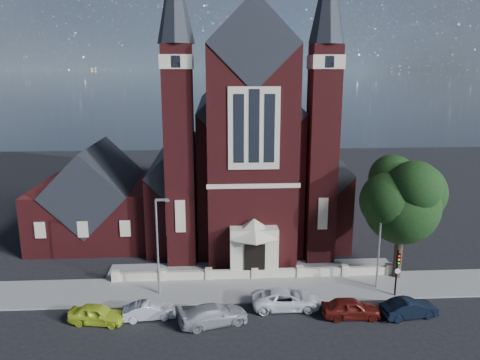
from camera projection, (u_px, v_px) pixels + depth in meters
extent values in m
plane|color=black|center=(247.00, 244.00, 49.23)|extent=(120.00, 120.00, 0.00)
cube|color=slate|center=(257.00, 289.00, 39.03)|extent=(60.00, 5.00, 0.12)
cube|color=slate|center=(253.00, 269.00, 42.91)|extent=(26.00, 3.00, 0.14)
cube|color=beige|center=(254.00, 279.00, 40.97)|extent=(24.00, 0.40, 0.90)
cube|color=#4D1415|center=(241.00, 160.00, 57.34)|extent=(10.00, 30.00, 14.00)
cube|color=black|center=(241.00, 103.00, 55.73)|extent=(10.00, 30.20, 10.00)
cube|color=#4D1415|center=(180.00, 187.00, 56.62)|extent=(5.00, 26.00, 8.00)
cube|color=#4D1415|center=(303.00, 185.00, 57.49)|extent=(5.00, 26.00, 8.00)
cube|color=black|center=(179.00, 155.00, 55.70)|extent=(5.01, 26.20, 5.01)
cube|color=black|center=(304.00, 153.00, 56.57)|extent=(5.01, 26.20, 5.01)
cube|color=#4D1415|center=(252.00, 160.00, 41.59)|extent=(8.00, 3.00, 20.00)
cube|color=black|center=(253.00, 43.00, 39.30)|extent=(8.00, 3.20, 8.00)
cube|color=beige|center=(254.00, 129.00, 39.40)|extent=(4.40, 0.15, 7.00)
cube|color=black|center=(254.00, 126.00, 39.28)|extent=(0.90, 0.08, 6.20)
cube|color=beige|center=(254.00, 251.00, 41.44)|extent=(4.20, 2.00, 4.40)
cube|color=black|center=(255.00, 262.00, 40.56)|extent=(1.80, 0.12, 3.20)
cone|color=beige|center=(254.00, 227.00, 40.93)|extent=(4.60, 4.60, 1.60)
cube|color=#4D1415|center=(180.00, 159.00, 42.18)|extent=(2.60, 2.60, 20.00)
cube|color=beige|center=(177.00, 62.00, 40.23)|extent=(2.80, 2.80, 1.20)
cube|color=#4D1415|center=(322.00, 157.00, 42.94)|extent=(2.60, 2.60, 20.00)
cube|color=beige|center=(326.00, 62.00, 40.99)|extent=(2.80, 2.80, 1.20)
cube|color=#4D1415|center=(98.00, 211.00, 50.52)|extent=(12.00, 12.00, 6.00)
cube|color=black|center=(96.00, 184.00, 49.83)|extent=(8.49, 12.20, 8.49)
cylinder|color=black|center=(398.00, 251.00, 40.64)|extent=(0.70, 0.70, 5.00)
sphere|color=black|center=(402.00, 207.00, 39.72)|extent=(6.40, 6.40, 6.40)
sphere|color=black|center=(414.00, 187.00, 38.12)|extent=(4.40, 4.40, 4.40)
cylinder|color=gray|center=(158.00, 248.00, 37.16)|extent=(0.16, 0.16, 8.00)
cube|color=gray|center=(162.00, 200.00, 36.27)|extent=(1.00, 0.15, 0.18)
cube|color=gray|center=(167.00, 201.00, 36.31)|extent=(0.35, 0.22, 0.12)
cylinder|color=gray|center=(379.00, 243.00, 38.21)|extent=(0.16, 0.16, 8.00)
cube|color=gray|center=(389.00, 196.00, 37.32)|extent=(1.00, 0.15, 0.18)
cube|color=gray|center=(394.00, 197.00, 37.36)|extent=(0.35, 0.22, 0.12)
cylinder|color=black|center=(396.00, 274.00, 37.27)|extent=(0.14, 0.14, 4.00)
cube|color=black|center=(398.00, 259.00, 36.82)|extent=(0.28, 0.22, 0.90)
sphere|color=red|center=(399.00, 256.00, 36.63)|extent=(0.14, 0.14, 0.14)
sphere|color=#CC8C0C|center=(399.00, 260.00, 36.70)|extent=(0.14, 0.14, 0.14)
sphere|color=#0C9919|center=(399.00, 263.00, 36.77)|extent=(0.14, 0.14, 0.14)
imported|color=#BFD42A|center=(97.00, 314.00, 33.65)|extent=(4.28, 2.31, 1.38)
imported|color=#ABAFB3|center=(149.00, 311.00, 34.26)|extent=(3.93, 1.79, 1.25)
imported|color=#999BA0|center=(214.00, 315.00, 33.50)|extent=(5.35, 3.27, 1.45)
imported|color=white|center=(286.00, 299.00, 35.77)|extent=(5.29, 2.44, 1.47)
imported|color=#57140F|center=(351.00, 308.00, 34.41)|extent=(4.39, 1.88, 1.48)
imported|color=black|center=(409.00, 308.00, 34.46)|extent=(4.42, 2.18, 1.39)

